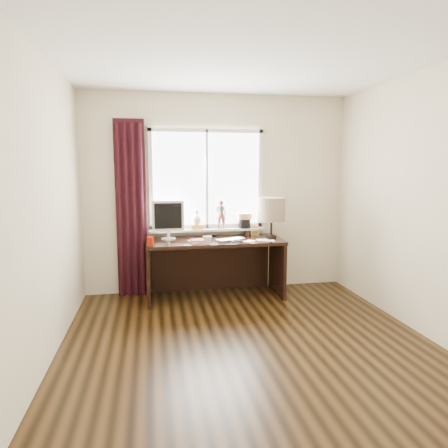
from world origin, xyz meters
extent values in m
cube|color=#3B240E|center=(0.00, 0.00, 0.00)|extent=(3.50, 4.00, 0.00)
cube|color=white|center=(0.00, 0.00, 2.60)|extent=(3.50, 4.00, 0.00)
cube|color=beige|center=(0.00, 2.00, 1.30)|extent=(3.50, 0.00, 2.60)
cube|color=beige|center=(0.00, -2.00, 1.30)|extent=(3.50, 0.00, 2.60)
cube|color=beige|center=(-1.75, 0.00, 1.30)|extent=(0.00, 4.00, 2.60)
cube|color=beige|center=(1.75, 0.00, 1.30)|extent=(0.00, 4.00, 2.60)
imported|color=silver|center=(0.08, 1.51, 0.76)|extent=(0.42, 0.34, 0.03)
imported|color=white|center=(-0.24, 1.33, 0.80)|extent=(0.15, 0.15, 0.11)
cylinder|color=maroon|center=(-0.90, 1.38, 0.80)|extent=(0.08, 0.08, 0.10)
cube|color=white|center=(-0.15, 1.99, 1.50)|extent=(1.40, 0.02, 1.30)
cube|color=silver|center=(-0.15, 1.96, 0.88)|extent=(1.50, 0.05, 0.05)
cube|color=silver|center=(-0.15, 1.96, 2.12)|extent=(1.50, 0.05, 0.05)
cube|color=silver|center=(-0.88, 1.96, 1.50)|extent=(0.05, 0.05, 1.40)
cube|color=silver|center=(0.57, 1.96, 1.50)|extent=(0.05, 0.05, 1.40)
cube|color=silver|center=(-0.15, 1.96, 1.50)|extent=(0.03, 0.05, 1.30)
cube|color=silver|center=(-0.15, 1.91, 0.83)|extent=(1.52, 0.18, 0.03)
cylinder|color=#4D0608|center=(-0.65, 1.89, 0.98)|extent=(0.14, 0.14, 0.26)
cube|color=gold|center=(-0.29, 1.91, 0.88)|extent=(0.15, 0.12, 0.06)
sphere|color=beige|center=(-0.29, 1.91, 0.97)|extent=(0.13, 0.13, 0.13)
sphere|color=beige|center=(-0.29, 1.91, 1.07)|extent=(0.07, 0.07, 0.07)
imported|color=brown|center=(0.04, 1.90, 1.04)|extent=(0.16, 0.13, 0.38)
cylinder|color=#1E4C51|center=(0.04, 1.89, 1.12)|extent=(0.11, 0.11, 0.05)
cylinder|color=black|center=(0.34, 1.89, 0.91)|extent=(0.16, 0.16, 0.12)
cylinder|color=#8C6B4C|center=(0.34, 1.89, 1.01)|extent=(0.20, 0.20, 0.08)
cube|color=black|center=(-1.13, 1.92, 1.12)|extent=(0.38, 0.05, 2.25)
cylinder|color=black|center=(-1.27, 1.89, 1.10)|extent=(0.06, 0.06, 2.20)
cylinder|color=black|center=(-1.18, 1.89, 1.10)|extent=(0.06, 0.06, 2.20)
cylinder|color=black|center=(-1.09, 1.89, 1.10)|extent=(0.06, 0.06, 2.20)
cylinder|color=black|center=(-1.00, 1.89, 1.10)|extent=(0.06, 0.06, 2.20)
cube|color=black|center=(-0.10, 1.63, 0.73)|extent=(1.70, 0.70, 0.04)
cube|color=black|center=(-0.93, 1.63, 0.35)|extent=(0.04, 0.64, 0.71)
cube|color=black|center=(0.73, 1.63, 0.35)|extent=(0.04, 0.64, 0.71)
cube|color=black|center=(-0.10, 1.97, 0.35)|extent=(1.60, 0.03, 0.71)
cylinder|color=beige|center=(-0.67, 1.76, 0.76)|extent=(0.18, 0.18, 0.01)
cylinder|color=beige|center=(-0.67, 1.76, 0.81)|extent=(0.04, 0.04, 0.10)
cube|color=beige|center=(-0.67, 1.76, 1.05)|extent=(0.40, 0.04, 0.38)
cube|color=black|center=(-0.67, 1.73, 1.05)|extent=(0.34, 0.01, 0.32)
cube|color=beige|center=(-0.32, 1.50, 0.76)|extent=(0.26, 0.22, 0.02)
cube|color=maroon|center=(-0.31, 1.49, 0.78)|extent=(0.23, 0.17, 0.01)
cylinder|color=black|center=(0.39, 1.87, 0.81)|extent=(0.09, 0.09, 0.12)
cylinder|color=black|center=(0.37, 1.88, 0.86)|extent=(0.01, 0.01, 0.22)
cylinder|color=black|center=(0.40, 1.87, 0.84)|extent=(0.01, 0.01, 0.19)
cylinder|color=black|center=(0.39, 1.89, 0.88)|extent=(0.01, 0.01, 0.25)
cylinder|color=black|center=(0.40, 1.89, 0.83)|extent=(0.01, 0.01, 0.17)
cube|color=gold|center=(0.48, 1.86, 0.81)|extent=(0.10, 0.03, 0.13)
cube|color=#996633|center=(0.48, 1.85, 0.81)|extent=(0.08, 0.02, 0.10)
cylinder|color=black|center=(0.64, 1.64, 0.77)|extent=(0.14, 0.14, 0.03)
cylinder|color=black|center=(0.64, 1.64, 0.89)|extent=(0.03, 0.03, 0.22)
cylinder|color=tan|center=(0.64, 1.64, 1.12)|extent=(0.35, 0.35, 0.30)
cube|color=white|center=(0.49, 1.49, 0.75)|extent=(0.15, 0.11, 0.00)
cube|color=white|center=(0.55, 1.43, 0.75)|extent=(0.18, 0.15, 0.00)
cube|color=white|center=(0.30, 1.45, 0.75)|extent=(0.19, 0.18, 0.00)
torus|color=black|center=(0.15, 1.40, 0.75)|extent=(0.18, 0.18, 0.01)
torus|color=black|center=(0.20, 1.68, 0.75)|extent=(0.13, 0.13, 0.01)
torus|color=black|center=(-0.09, 1.86, 0.75)|extent=(0.14, 0.14, 0.01)
camera|label=1|loc=(-0.87, -3.26, 1.65)|focal=32.00mm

